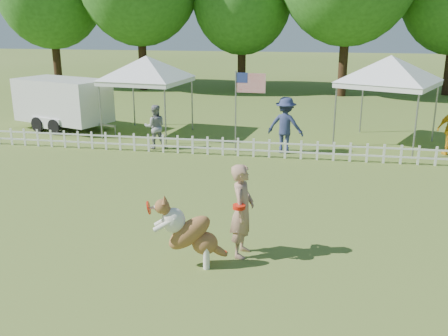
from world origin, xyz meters
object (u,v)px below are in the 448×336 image
(canopy_tent_left, at_px, (148,96))
(cargo_trailer, at_px, (63,104))
(handler, at_px, (242,211))
(flag_pole, at_px, (236,112))
(dog, at_px, (191,233))
(canopy_tent_right, at_px, (387,101))
(spectator_b, at_px, (285,125))
(frisbee_on_turf, at_px, (221,252))
(spectator_a, at_px, (155,127))

(canopy_tent_left, xyz_separation_m, cargo_trailer, (-3.62, 0.29, -0.43))
(handler, height_order, flag_pole, flag_pole)
(cargo_trailer, bearing_deg, dog, -33.89)
(canopy_tent_right, bearing_deg, spectator_b, -127.23)
(frisbee_on_turf, distance_m, flag_pole, 7.60)
(dog, bearing_deg, cargo_trailer, 113.71)
(canopy_tent_right, relative_size, spectator_a, 2.01)
(frisbee_on_turf, distance_m, spectator_a, 8.30)
(cargo_trailer, xyz_separation_m, flag_pole, (7.31, -2.33, 0.31))
(flag_pole, bearing_deg, canopy_tent_left, 153.62)
(frisbee_on_turf, relative_size, cargo_trailer, 0.04)
(handler, distance_m, dog, 1.06)
(handler, distance_m, frisbee_on_turf, 0.95)
(spectator_a, bearing_deg, handler, 100.26)
(canopy_tent_right, height_order, flag_pole, canopy_tent_right)
(canopy_tent_left, height_order, spectator_b, canopy_tent_left)
(frisbee_on_turf, height_order, canopy_tent_left, canopy_tent_left)
(handler, xyz_separation_m, canopy_tent_left, (-5.02, 9.45, 0.56))
(canopy_tent_right, bearing_deg, canopy_tent_left, -156.08)
(frisbee_on_turf, xyz_separation_m, flag_pole, (-0.95, 7.42, 1.32))
(handler, xyz_separation_m, spectator_b, (0.27, 7.61, 0.04))
(frisbee_on_turf, xyz_separation_m, cargo_trailer, (-8.26, 9.75, 1.00))
(canopy_tent_left, distance_m, cargo_trailer, 3.66)
(handler, bearing_deg, dog, 132.11)
(canopy_tent_right, xyz_separation_m, spectator_a, (-7.71, -2.10, -0.75))
(dog, bearing_deg, frisbee_on_turf, 40.93)
(spectator_a, bearing_deg, spectator_b, 164.40)
(handler, xyz_separation_m, canopy_tent_right, (3.63, 9.48, 0.62))
(canopy_tent_right, bearing_deg, flag_pole, -133.65)
(handler, bearing_deg, canopy_tent_left, 33.00)
(canopy_tent_left, bearing_deg, frisbee_on_turf, -56.69)
(cargo_trailer, relative_size, spectator_a, 3.09)
(dog, xyz_separation_m, flag_pole, (-0.52, 8.03, 0.68))
(dog, distance_m, spectator_a, 8.64)
(handler, height_order, canopy_tent_right, canopy_tent_right)
(frisbee_on_turf, distance_m, spectator_b, 7.71)
(dog, relative_size, frisbee_on_turf, 6.29)
(canopy_tent_left, xyz_separation_m, spectator_b, (5.30, -1.83, -0.52))
(handler, relative_size, canopy_tent_left, 0.61)
(canopy_tent_left, distance_m, spectator_a, 2.38)
(spectator_a, relative_size, spectator_b, 0.81)
(dog, bearing_deg, handler, 23.74)
(handler, relative_size, canopy_tent_right, 0.59)
(handler, bearing_deg, spectator_a, 33.97)
(cargo_trailer, xyz_separation_m, spectator_a, (4.56, -2.36, -0.27))
(frisbee_on_turf, bearing_deg, dog, -125.71)
(cargo_trailer, bearing_deg, spectator_a, -8.28)
(dog, distance_m, frisbee_on_turf, 0.98)
(frisbee_on_turf, distance_m, cargo_trailer, 12.82)
(handler, bearing_deg, cargo_trailer, 46.62)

